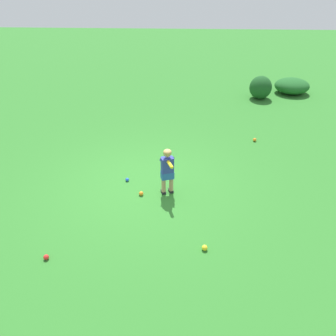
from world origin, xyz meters
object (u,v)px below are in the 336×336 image
at_px(play_ball_behind_batter, 205,248).
at_px(play_ball_far_left, 127,180).
at_px(play_ball_near_batter, 255,140).
at_px(play_ball_midfield, 46,257).
at_px(child_batter, 167,167).
at_px(play_ball_by_bucket, 141,193).

xyz_separation_m(play_ball_behind_batter, play_ball_far_left, (-1.68, 2.10, -0.01)).
xyz_separation_m(play_ball_far_left, play_ball_near_batter, (3.28, 2.15, 0.01)).
bearing_deg(play_ball_near_batter, play_ball_far_left, -146.73).
bearing_deg(play_ball_midfield, play_ball_far_left, 67.10).
bearing_deg(play_ball_near_batter, play_ball_midfield, -133.19).
relative_size(child_batter, play_ball_midfield, 11.55).
height_order(child_batter, play_ball_near_batter, child_batter).
distance_m(child_batter, play_ball_behind_batter, 1.93).
height_order(play_ball_far_left, play_ball_midfield, play_ball_midfield).
xyz_separation_m(play_ball_behind_batter, play_ball_midfield, (-2.71, -0.34, -0.01)).
xyz_separation_m(child_batter, play_ball_midfield, (-1.98, -2.02, -0.60)).
height_order(play_ball_near_batter, play_ball_by_bucket, play_ball_near_batter).
relative_size(play_ball_far_left, play_ball_near_batter, 0.84).
xyz_separation_m(child_batter, play_ball_far_left, (-0.95, 0.41, -0.61)).
height_order(play_ball_behind_batter, play_ball_far_left, play_ball_behind_batter).
xyz_separation_m(play_ball_near_batter, play_ball_by_bucket, (-2.90, -2.68, -0.00)).
bearing_deg(play_ball_by_bucket, play_ball_far_left, 125.40).
distance_m(child_batter, play_ball_far_left, 1.20).
distance_m(play_ball_near_batter, play_ball_midfield, 6.29).
height_order(child_batter, play_ball_behind_batter, child_batter).
bearing_deg(play_ball_near_batter, play_ball_behind_batter, -110.60).
relative_size(play_ball_behind_batter, play_ball_midfield, 1.11).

